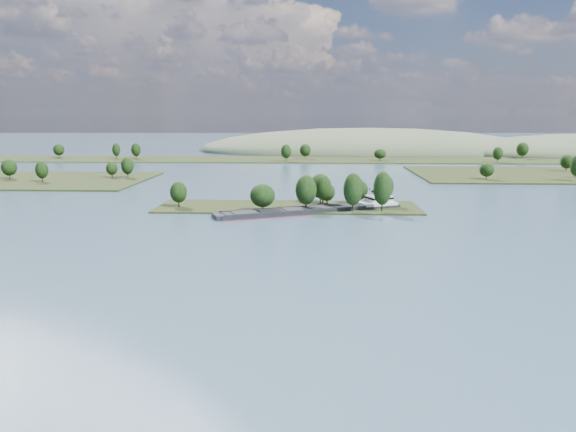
{
  "coord_description": "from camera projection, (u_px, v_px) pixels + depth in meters",
  "views": [
    {
      "loc": [
        9.57,
        -32.34,
        36.05
      ],
      "look_at": [
        2.28,
        130.0,
        6.0
      ],
      "focal_mm": 35.0,
      "sensor_mm": 36.0,
      "label": 1
    }
  ],
  "objects": [
    {
      "name": "tree_island",
      "position": [
        308.0,
        197.0,
        212.87
      ],
      "size": [
        100.0,
        31.7,
        15.9
      ],
      "color": "black",
      "rests_on": "ground"
    },
    {
      "name": "ground",
      "position": [
        278.0,
        244.0,
        156.63
      ],
      "size": [
        1800.0,
        1800.0,
        0.0
      ],
      "primitive_type": "plane",
      "color": "#395163",
      "rests_on": "ground"
    },
    {
      "name": "back_shoreline",
      "position": [
        311.0,
        159.0,
        430.95
      ],
      "size": [
        900.0,
        60.0,
        14.58
      ],
      "color": "black",
      "rests_on": "ground"
    },
    {
      "name": "cargo_barge",
      "position": [
        323.0,
        209.0,
        206.33
      ],
      "size": [
        68.83,
        36.38,
        9.67
      ],
      "color": "black",
      "rests_on": "ground"
    },
    {
      "name": "hill_west",
      "position": [
        367.0,
        151.0,
        527.27
      ],
      "size": [
        320.0,
        160.0,
        44.0
      ],
      "primitive_type": "ellipsoid",
      "color": "#4A583D",
      "rests_on": "ground"
    }
  ]
}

